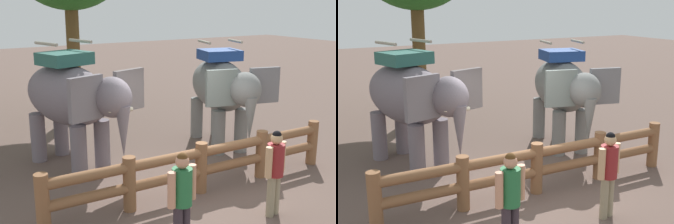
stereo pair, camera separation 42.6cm
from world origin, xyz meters
TOP-DOWN VIEW (x-y plane):
  - ground_plane at (0.00, 0.00)m, footprint 60.00×60.00m
  - log_fence at (0.00, 0.04)m, footprint 6.62×0.28m
  - elephant_near_left at (-1.70, 2.65)m, footprint 2.33×3.49m
  - elephant_center at (2.14, 2.17)m, footprint 2.09×3.33m
  - tourist_woman_in_black at (-1.50, -1.59)m, footprint 0.56×0.38m
  - tourist_man_in_blue at (0.55, -1.44)m, footprint 0.55×0.38m

SIDE VIEW (x-z plane):
  - ground_plane at x=0.00m, z-range 0.00..0.00m
  - log_fence at x=0.00m, z-range 0.08..1.13m
  - tourist_man_in_blue at x=0.55m, z-range 0.13..1.72m
  - tourist_woman_in_black at x=-1.50m, z-range 0.13..1.74m
  - elephant_center at x=2.14m, z-range 0.17..2.96m
  - elephant_near_left at x=-1.70m, z-range 0.18..3.10m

